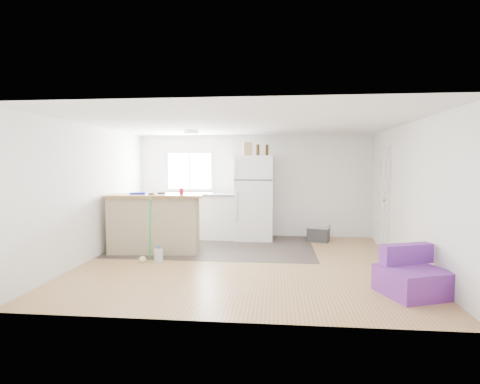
% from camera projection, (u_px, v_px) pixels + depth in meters
% --- Properties ---
extents(room, '(5.51, 5.01, 2.41)m').
position_uv_depth(room, '(245.00, 194.00, 6.44)').
color(room, '#A16B43').
rests_on(room, ground).
extents(vinyl_zone, '(4.05, 2.50, 0.00)m').
position_uv_depth(vinyl_zone, '(215.00, 246.00, 7.83)').
color(vinyl_zone, '#372D29').
rests_on(vinyl_zone, floor).
extents(window, '(1.18, 0.06, 0.98)m').
position_uv_depth(window, '(190.00, 171.00, 9.03)').
color(window, white).
rests_on(window, back_wall).
extents(interior_door, '(0.11, 0.92, 2.10)m').
position_uv_depth(interior_door, '(382.00, 198.00, 7.72)').
color(interior_door, white).
rests_on(interior_door, right_wall).
extents(ceiling_fixture, '(0.30, 0.30, 0.07)m').
position_uv_depth(ceiling_fixture, '(191.00, 132.00, 7.66)').
color(ceiling_fixture, white).
rests_on(ceiling_fixture, ceiling).
extents(kitchen_cabinets, '(2.35, 0.81, 1.33)m').
position_uv_depth(kitchen_cabinets, '(202.00, 215.00, 8.73)').
color(kitchen_cabinets, white).
rests_on(kitchen_cabinets, floor).
extents(peninsula, '(1.89, 0.85, 1.13)m').
position_uv_depth(peninsula, '(155.00, 223.00, 7.25)').
color(peninsula, tan).
rests_on(peninsula, floor).
extents(refrigerator, '(0.86, 0.82, 1.90)m').
position_uv_depth(refrigerator, '(254.00, 198.00, 8.52)').
color(refrigerator, white).
rests_on(refrigerator, floor).
extents(cooler, '(0.55, 0.45, 0.36)m').
position_uv_depth(cooler, '(318.00, 233.00, 8.29)').
color(cooler, '#2E2E30').
rests_on(cooler, floor).
extents(purple_seat, '(0.95, 0.94, 0.62)m').
position_uv_depth(purple_seat, '(412.00, 277.00, 4.91)').
color(purple_seat, '#732E97').
rests_on(purple_seat, floor).
extents(cleaner_jug, '(0.15, 0.13, 0.28)m').
position_uv_depth(cleaner_jug, '(158.00, 255.00, 6.56)').
color(cleaner_jug, silver).
rests_on(cleaner_jug, floor).
extents(mop, '(0.25, 0.31, 1.14)m').
position_uv_depth(mop, '(145.00, 249.00, 6.50)').
color(mop, green).
rests_on(mop, floor).
extents(red_cup, '(0.09, 0.09, 0.12)m').
position_uv_depth(red_cup, '(181.00, 191.00, 7.15)').
color(red_cup, red).
rests_on(red_cup, peninsula).
extents(blue_tray, '(0.34, 0.27, 0.04)m').
position_uv_depth(blue_tray, '(138.00, 193.00, 7.22)').
color(blue_tray, '#131BBA').
rests_on(blue_tray, peninsula).
extents(tool_a, '(0.14, 0.06, 0.03)m').
position_uv_depth(tool_a, '(162.00, 193.00, 7.28)').
color(tool_a, black).
rests_on(tool_a, peninsula).
extents(tool_b, '(0.10, 0.04, 0.03)m').
position_uv_depth(tool_b, '(151.00, 194.00, 7.10)').
color(tool_b, black).
rests_on(tool_b, peninsula).
extents(cardboard_box, '(0.22, 0.16, 0.30)m').
position_uv_depth(cardboard_box, '(248.00, 149.00, 8.38)').
color(cardboard_box, '#A1815C').
rests_on(cardboard_box, refrigerator).
extents(bottle_left, '(0.07, 0.07, 0.25)m').
position_uv_depth(bottle_left, '(258.00, 150.00, 8.34)').
color(bottle_left, '#37210A').
rests_on(bottle_left, refrigerator).
extents(bottle_right, '(0.08, 0.08, 0.25)m').
position_uv_depth(bottle_right, '(267.00, 150.00, 8.40)').
color(bottle_right, '#37210A').
rests_on(bottle_right, refrigerator).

